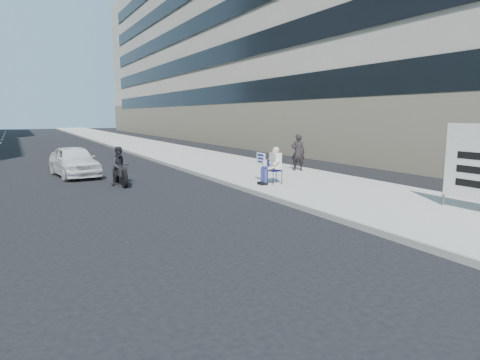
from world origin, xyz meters
TOP-DOWN VIEW (x-y plane):
  - ground at (0.00, 0.00)m, footprint 160.00×160.00m
  - near_sidewalk at (4.00, 20.00)m, footprint 5.00×120.00m
  - near_building at (17.00, 32.00)m, footprint 14.00×70.00m
  - seated_protester at (2.61, 5.66)m, footprint 0.83×1.12m
  - pedestrian_woman at (5.54, 8.21)m, footprint 0.69×0.67m
  - white_sedan_near at (-3.18, 11.98)m, footprint 1.93×3.93m
  - motorcycle at (-1.98, 8.73)m, footprint 0.70×2.04m

SIDE VIEW (x-z plane):
  - ground at x=0.00m, z-range 0.00..0.00m
  - near_sidewalk at x=4.00m, z-range 0.00..0.15m
  - motorcycle at x=-1.98m, z-range -0.08..1.35m
  - white_sedan_near at x=-3.18m, z-range 0.00..1.29m
  - seated_protester at x=2.61m, z-range 0.22..1.53m
  - pedestrian_woman at x=5.54m, z-range 0.15..1.74m
  - near_building at x=17.00m, z-range 0.00..20.00m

